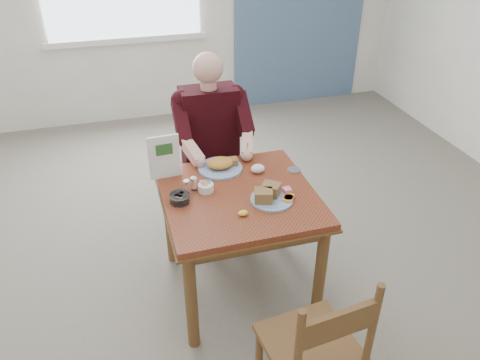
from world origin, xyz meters
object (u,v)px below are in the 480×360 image
object	(u,v)px
chair_far	(211,168)
near_plate	(270,195)
table	(239,209)
chair_near	(316,351)
far_plate	(221,165)
diner	(212,134)

from	to	relation	value
chair_far	near_plate	world-z (taller)	chair_far
table	near_plate	world-z (taller)	near_plate
chair_near	far_plate	size ratio (longest dim) A/B	3.06
chair_far	chair_near	xyz separation A→B (m)	(0.09, -1.77, 0.00)
diner	near_plate	size ratio (longest dim) A/B	4.16
chair_far	chair_near	distance (m)	1.78
near_plate	chair_far	bearing A→B (deg)	99.74
diner	near_plate	world-z (taller)	diner
table	chair_near	distance (m)	0.99
chair_far	far_plate	xyz separation A→B (m)	(-0.03, -0.49, 0.30)
diner	near_plate	distance (m)	0.84
chair_far	table	bearing A→B (deg)	-90.00
table	chair_near	world-z (taller)	chair_near
diner	table	bearing A→B (deg)	-90.00
table	chair_far	world-z (taller)	chair_far
chair_near	diner	world-z (taller)	diner
chair_near	far_plate	distance (m)	1.33
diner	near_plate	xyz separation A→B (m)	(0.16, -0.82, -0.03)
diner	chair_far	bearing A→B (deg)	90.01
table	chair_far	distance (m)	0.81
far_plate	table	bearing A→B (deg)	-83.92
diner	far_plate	bearing A→B (deg)	-94.73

